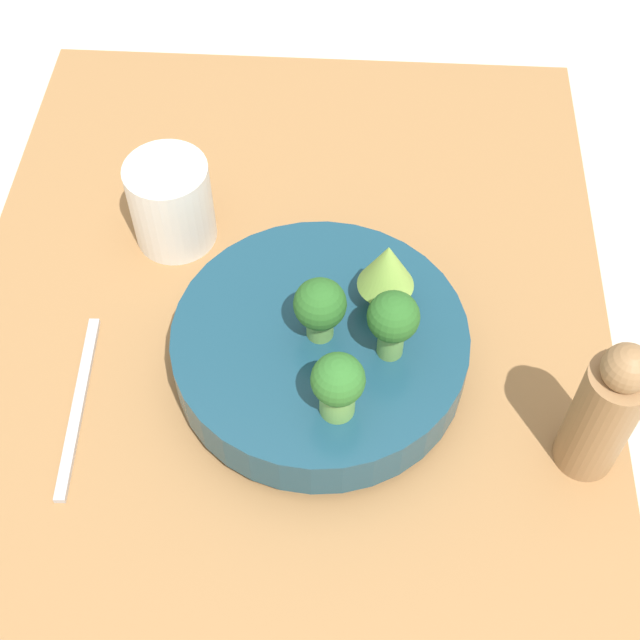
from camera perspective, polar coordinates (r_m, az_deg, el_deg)
ground_plane at (r=0.88m, az=-2.42°, el=-4.71°), size 6.00×6.00×0.00m
table at (r=0.86m, az=-2.47°, el=-3.93°), size 0.92×0.63×0.05m
bowl at (r=0.81m, az=0.00°, el=-1.88°), size 0.27×0.27×0.06m
romanesco_piece_far at (r=0.77m, az=4.30°, el=3.23°), size 0.05×0.05×0.08m
broccoli_floret_right at (r=0.71m, az=1.15°, el=-4.15°), size 0.04×0.04×0.07m
broccoli_floret_back at (r=0.74m, az=4.69°, el=-0.05°), size 0.04×0.04×0.07m
broccoli_floret_center at (r=0.76m, az=0.00°, el=0.84°), size 0.05×0.05×0.07m
cup at (r=0.92m, az=-9.50°, el=7.39°), size 0.08×0.08×0.10m
pepper_mill at (r=0.76m, az=17.75°, el=-5.61°), size 0.05×0.05×0.16m
fork at (r=0.85m, az=-15.21°, el=-5.26°), size 0.19×0.02×0.01m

